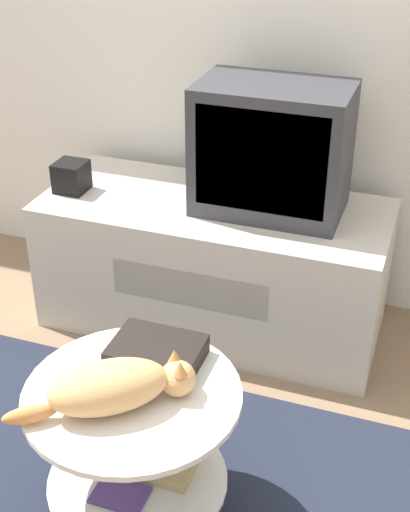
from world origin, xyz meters
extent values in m
plane|color=#7F664C|center=(0.00, 0.00, 0.00)|extent=(12.00, 12.00, 0.00)
cube|color=#1E2333|center=(0.00, 0.00, 0.01)|extent=(2.06, 1.09, 0.02)
cube|color=beige|center=(-0.05, 0.96, 0.27)|extent=(1.33, 0.57, 0.53)
cube|color=#B7AD9E|center=(-0.05, 0.68, 0.32)|extent=(0.60, 0.01, 0.15)
cube|color=#333338|center=(0.15, 1.00, 0.77)|extent=(0.54, 0.34, 0.47)
cube|color=black|center=(0.15, 0.83, 0.78)|extent=(0.46, 0.01, 0.37)
cube|color=black|center=(-0.62, 0.89, 0.59)|extent=(0.12, 0.12, 0.12)
cylinder|color=#B2B2B7|center=(0.07, -0.06, 0.03)|extent=(0.24, 0.24, 0.01)
cylinder|color=#B7B7BC|center=(0.07, -0.06, 0.24)|extent=(0.04, 0.04, 0.44)
cylinder|color=silver|center=(0.07, -0.06, 0.15)|extent=(0.51, 0.51, 0.01)
cylinder|color=silver|center=(0.07, -0.06, 0.47)|extent=(0.58, 0.58, 0.02)
cube|color=tan|center=(0.10, 0.00, 0.18)|extent=(0.22, 0.15, 0.03)
cube|color=#51387A|center=(0.05, -0.14, 0.16)|extent=(0.15, 0.10, 0.01)
cube|color=black|center=(0.08, 0.08, 0.50)|extent=(0.25, 0.18, 0.06)
ellipsoid|color=tan|center=(0.04, -0.13, 0.54)|extent=(0.34, 0.31, 0.13)
sphere|color=tan|center=(0.18, -0.02, 0.52)|extent=(0.09, 0.09, 0.09)
cone|color=#D18447|center=(0.16, 0.00, 0.58)|extent=(0.04, 0.04, 0.04)
cone|color=#D18447|center=(0.20, -0.04, 0.58)|extent=(0.04, 0.04, 0.04)
ellipsoid|color=#D18447|center=(-0.12, -0.25, 0.50)|extent=(0.13, 0.11, 0.05)
camera|label=1|loc=(0.72, -1.34, 1.72)|focal=50.00mm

